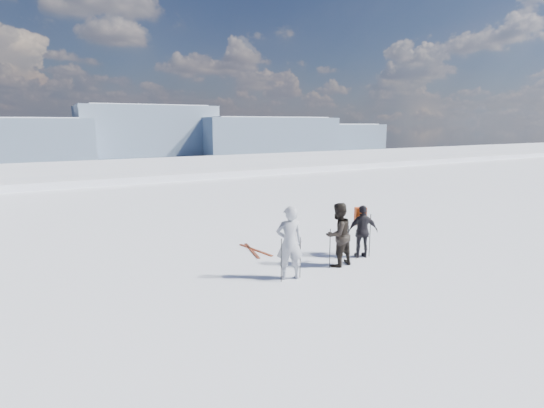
% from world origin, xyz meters
% --- Properties ---
extents(lake_basin, '(820.00, 820.00, 71.62)m').
position_xyz_m(lake_basin, '(0.00, 30.00, -6.50)').
color(lake_basin, white).
rests_on(lake_basin, ground).
extents(far_mountain_range, '(770.00, 110.00, 53.00)m').
position_xyz_m(far_mountain_range, '(29.60, 454.78, -7.19)').
color(far_mountain_range, slate).
rests_on(far_mountain_range, ground).
extents(skier_grey, '(0.85, 0.69, 2.01)m').
position_xyz_m(skier_grey, '(-2.81, 1.61, 1.00)').
color(skier_grey, '#9DA0AB').
rests_on(skier_grey, ground).
extents(skier_dark, '(1.02, 0.86, 1.89)m').
position_xyz_m(skier_dark, '(-1.02, 1.83, 0.94)').
color(skier_dark, black).
rests_on(skier_dark, ground).
extents(skier_pack, '(1.05, 0.72, 1.66)m').
position_xyz_m(skier_pack, '(0.16, 2.10, 0.83)').
color(skier_pack, black).
rests_on(skier_pack, ground).
extents(backpack, '(0.40, 0.31, 0.54)m').
position_xyz_m(backpack, '(0.24, 2.33, 1.93)').
color(backpack, '#DA4714').
rests_on(backpack, skier_pack).
extents(ski_poles, '(3.55, 0.55, 1.37)m').
position_xyz_m(ski_poles, '(-1.18, 1.78, 0.61)').
color(ski_poles, black).
rests_on(ski_poles, ground).
extents(skis_loose, '(0.57, 1.68, 0.03)m').
position_xyz_m(skis_loose, '(-2.52, 4.35, 0.01)').
color(skis_loose, black).
rests_on(skis_loose, ground).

